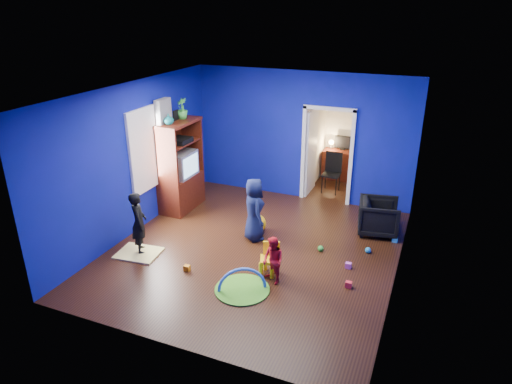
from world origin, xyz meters
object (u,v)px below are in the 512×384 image
at_px(child_navy, 254,209).
at_px(tv_armoire, 180,166).
at_px(crt_tv, 181,164).
at_px(child_black, 139,223).
at_px(study_desk, 340,165).
at_px(hopper_ball, 257,224).
at_px(vase, 169,119).
at_px(armchair, 379,217).
at_px(folding_chair, 331,174).
at_px(play_mat, 242,289).
at_px(toddler_red, 273,261).
at_px(kid_chair, 269,261).

bearing_deg(child_navy, tv_armoire, 31.30).
bearing_deg(crt_tv, child_navy, -20.03).
height_order(child_black, study_desk, child_black).
relative_size(tv_armoire, crt_tv, 2.80).
height_order(tv_armoire, hopper_ball, tv_armoire).
bearing_deg(vase, crt_tv, 82.41).
bearing_deg(child_navy, armchair, -100.97).
height_order(crt_tv, hopper_ball, crt_tv).
relative_size(vase, folding_chair, 0.23).
relative_size(vase, crt_tv, 0.30).
height_order(child_navy, vase, vase).
relative_size(vase, hopper_ball, 0.56).
height_order(child_black, child_navy, child_navy).
height_order(armchair, tv_armoire, tv_armoire).
height_order(child_black, play_mat, child_black).
distance_m(vase, tv_armoire, 1.13).
bearing_deg(toddler_red, tv_armoire, -179.30).
height_order(armchair, play_mat, armchair).
distance_m(crt_tv, play_mat, 3.59).
bearing_deg(study_desk, child_black, -116.20).
distance_m(kid_chair, play_mat, 0.69).
bearing_deg(study_desk, tv_armoire, -132.24).
bearing_deg(armchair, folding_chair, 28.43).
relative_size(toddler_red, kid_chair, 1.60).
height_order(toddler_red, crt_tv, crt_tv).
xyz_separation_m(child_black, child_navy, (1.71, 1.25, 0.03)).
distance_m(crt_tv, kid_chair, 3.32).
xyz_separation_m(tv_armoire, hopper_ball, (1.98, -0.48, -0.79)).
relative_size(kid_chair, study_desk, 0.57).
relative_size(toddler_red, play_mat, 0.91).
bearing_deg(study_desk, folding_chair, -90.00).
relative_size(armchair, toddler_red, 0.95).
bearing_deg(vase, armchair, 9.85).
bearing_deg(child_black, crt_tv, -28.85).
height_order(crt_tv, kid_chair, crt_tv).
bearing_deg(play_mat, crt_tv, 136.12).
distance_m(child_black, hopper_ball, 2.27).
bearing_deg(armchair, toddler_red, 141.23).
height_order(armchair, kid_chair, armchair).
bearing_deg(crt_tv, vase, -97.59).
distance_m(armchair, hopper_ball, 2.40).
xyz_separation_m(study_desk, folding_chair, (0.00, -0.96, 0.09)).
distance_m(armchair, play_mat, 3.29).
xyz_separation_m(hopper_ball, folding_chair, (0.84, 2.62, 0.27)).
xyz_separation_m(toddler_red, play_mat, (-0.37, -0.40, -0.39)).
distance_m(child_black, tv_armoire, 2.04).
height_order(vase, tv_armoire, vase).
height_order(vase, kid_chair, vase).
relative_size(armchair, tv_armoire, 0.39).
xyz_separation_m(toddler_red, hopper_ball, (-0.91, 1.50, -0.21)).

